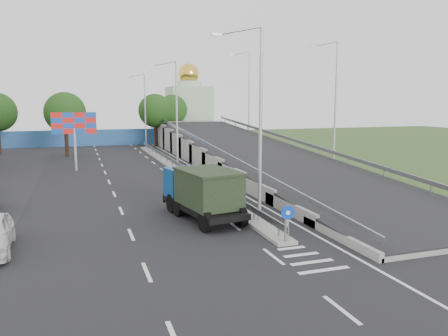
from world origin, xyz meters
name	(u,v)px	position (x,y,z in m)	size (l,w,h in m)	color
ground	(311,262)	(0.00, 0.00, 0.00)	(160.00, 160.00, 0.00)	#2D4C1E
road_surface	(154,182)	(-3.00, 20.00, 0.00)	(26.00, 90.00, 0.04)	black
median	(179,171)	(0.00, 24.00, 0.10)	(1.00, 44.00, 0.20)	gray
overpass_ramp	(255,151)	(7.50, 24.00, 1.75)	(10.00, 50.00, 3.50)	gray
median_guardrail	(179,164)	(0.00, 24.00, 0.75)	(0.09, 44.00, 0.71)	gray
sign_bollard	(287,223)	(0.00, 2.17, 1.03)	(0.64, 0.23, 1.67)	black
lamp_post_near	(257,114)	(0.11, 6.00, 5.81)	(2.74, 0.18, 10.08)	#B2B5B7
lamp_post_mid	(175,109)	(0.11, 26.00, 5.81)	(2.74, 0.18, 10.08)	#B2B5B7
lamp_post_far	(144,107)	(0.11, 46.00, 5.81)	(2.74, 0.18, 10.08)	#B2B5B7
blue_wall	(111,137)	(-4.00, 52.00, 1.20)	(30.00, 0.50, 2.40)	#2B579E
church	(189,108)	(10.00, 60.00, 5.31)	(7.00, 7.00, 13.80)	#B2CCAD
billboard	(74,126)	(-9.00, 28.00, 4.19)	(4.00, 0.24, 5.50)	#B2B5B7
tree_left_mid	(65,113)	(-10.00, 40.00, 5.18)	(4.80, 4.80, 7.60)	black
tree_median_far	(155,111)	(2.00, 48.00, 5.18)	(4.80, 4.80, 7.60)	black
tree_ramp_far	(172,110)	(6.00, 55.00, 5.18)	(4.80, 4.80, 7.60)	black
dump_truck	(202,191)	(-2.35, 7.94, 1.57)	(3.38, 6.75, 2.84)	black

